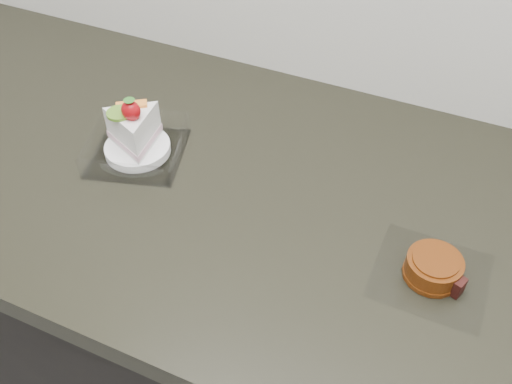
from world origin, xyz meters
The scene contains 3 objects.
counter centered at (0.00, 1.69, 0.45)m, with size 2.04×0.64×0.90m.
cake_tray centered at (-0.31, 1.68, 0.93)m, with size 0.18×0.18×0.11m.
mooncake_wrap centered at (0.17, 1.63, 0.91)m, with size 0.15×0.14×0.03m.
Camera 1 is at (0.15, 1.12, 1.51)m, focal length 40.00 mm.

